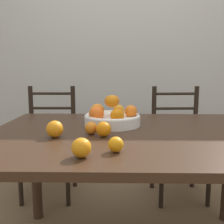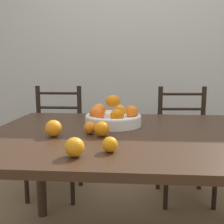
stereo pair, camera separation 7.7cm
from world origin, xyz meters
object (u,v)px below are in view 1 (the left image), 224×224
orange_loose_4 (116,144)px  chair_right (178,142)px  orange_loose_0 (55,129)px  orange_loose_1 (81,148)px  chair_left (50,142)px  orange_loose_3 (104,129)px  orange_loose_2 (91,128)px  fruit_bowl (112,116)px

orange_loose_4 → chair_right: (0.53, 1.20, -0.33)m
orange_loose_0 → chair_right: size_ratio=0.09×
orange_loose_1 → chair_left: 1.39m
orange_loose_3 → chair_right: chair_right is taller
orange_loose_3 → chair_right: 1.18m
orange_loose_4 → orange_loose_2: bearing=113.7°
fruit_bowl → orange_loose_4: (0.03, -0.49, -0.02)m
orange_loose_1 → chair_right: 1.46m
orange_loose_2 → orange_loose_1: bearing=-90.2°
orange_loose_1 → orange_loose_4: size_ratio=1.20×
fruit_bowl → orange_loose_4: bearing=-87.0°
orange_loose_0 → chair_left: 1.08m
orange_loose_1 → chair_right: size_ratio=0.08×
orange_loose_0 → orange_loose_2: 0.18m
orange_loose_2 → orange_loose_4: orange_loose_2 is taller
fruit_bowl → chair_right: (0.56, 0.71, -0.35)m
orange_loose_4 → chair_left: 1.37m
chair_left → chair_right: 1.11m
fruit_bowl → chair_right: size_ratio=0.34×
orange_loose_0 → orange_loose_4: 0.36m
fruit_bowl → chair_left: (-0.55, 0.71, -0.35)m
orange_loose_3 → chair_left: 1.14m
chair_left → orange_loose_4: bearing=-64.9°
orange_loose_2 → chair_right: (0.65, 0.92, -0.33)m
orange_loose_2 → fruit_bowl: bearing=65.2°
orange_loose_3 → chair_right: bearing=58.5°
chair_left → chair_right: bearing=-0.7°
orange_loose_0 → orange_loose_3: size_ratio=1.10×
fruit_bowl → chair_right: 0.97m
fruit_bowl → orange_loose_2: (-0.10, -0.21, -0.02)m
fruit_bowl → chair_left: bearing=128.1°
fruit_bowl → orange_loose_3: fruit_bowl is taller
fruit_bowl → orange_loose_2: fruit_bowl is taller
orange_loose_3 → chair_left: (-0.52, 0.96, -0.34)m
orange_loose_3 → orange_loose_4: bearing=-76.0°
orange_loose_1 → orange_loose_3: (0.07, 0.30, -0.00)m
orange_loose_2 → chair_right: size_ratio=0.07×
orange_loose_1 → orange_loose_0: bearing=120.0°
orange_loose_4 → orange_loose_0: bearing=142.9°
orange_loose_1 → orange_loose_4: 0.14m
orange_loose_3 → chair_left: bearing=118.4°
orange_loose_0 → orange_loose_1: bearing=-60.0°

